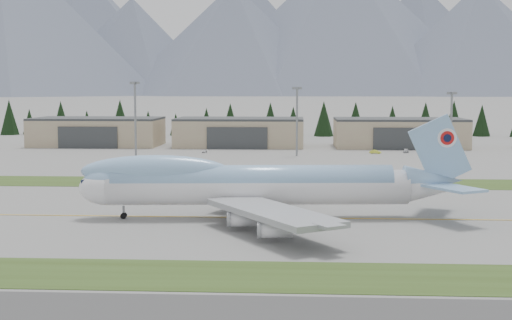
# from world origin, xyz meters

# --- Properties ---
(ground) EXTENTS (7000.00, 7000.00, 0.00)m
(ground) POSITION_xyz_m (0.00, 0.00, 0.00)
(ground) COLOR slate
(ground) RESTS_ON ground
(grass_strip_near) EXTENTS (400.00, 14.00, 0.08)m
(grass_strip_near) POSITION_xyz_m (0.00, -38.00, 0.00)
(grass_strip_near) COLOR #334719
(grass_strip_near) RESTS_ON ground
(grass_strip_far) EXTENTS (400.00, 18.00, 0.08)m
(grass_strip_far) POSITION_xyz_m (0.00, 45.00, 0.00)
(grass_strip_far) COLOR #334719
(grass_strip_far) RESTS_ON ground
(taxiway_line_main) EXTENTS (400.00, 0.40, 0.02)m
(taxiway_line_main) POSITION_xyz_m (0.00, 0.00, 0.00)
(taxiway_line_main) COLOR gold
(taxiway_line_main) RESTS_ON ground
(boeing_747_freighter) EXTENTS (67.32, 57.98, 17.73)m
(boeing_747_freighter) POSITION_xyz_m (-0.52, -0.35, 5.85)
(boeing_747_freighter) COLOR white
(boeing_747_freighter) RESTS_ON ground
(hangar_left) EXTENTS (48.00, 26.60, 10.80)m
(hangar_left) POSITION_xyz_m (-70.00, 149.90, 5.39)
(hangar_left) COLOR tan
(hangar_left) RESTS_ON ground
(hangar_center) EXTENTS (48.00, 26.60, 10.80)m
(hangar_center) POSITION_xyz_m (-15.00, 149.90, 5.39)
(hangar_center) COLOR tan
(hangar_center) RESTS_ON ground
(hangar_right) EXTENTS (48.00, 26.60, 10.80)m
(hangar_right) POSITION_xyz_m (45.00, 149.90, 5.39)
(hangar_right) COLOR tan
(hangar_right) RESTS_ON ground
(floodlight_masts) EXTENTS (202.29, 8.87, 24.10)m
(floodlight_masts) POSITION_xyz_m (3.03, 109.75, 15.62)
(floodlight_masts) COLOR gray
(floodlight_masts) RESTS_ON ground
(service_vehicle_a) EXTENTS (1.67, 3.30, 1.08)m
(service_vehicle_a) POSITION_xyz_m (-24.95, 121.66, 0.00)
(service_vehicle_a) COLOR silver
(service_vehicle_a) RESTS_ON ground
(service_vehicle_b) EXTENTS (4.05, 2.71, 1.26)m
(service_vehicle_b) POSITION_xyz_m (33.16, 121.75, 0.00)
(service_vehicle_b) COLOR #CFDA36
(service_vehicle_b) RESTS_ON ground
(service_vehicle_c) EXTENTS (2.16, 4.40, 1.23)m
(service_vehicle_c) POSITION_xyz_m (44.12, 126.30, 0.00)
(service_vehicle_c) COLOR #ACADB1
(service_vehicle_c) RESTS_ON ground
(conifer_belt) EXTENTS (269.41, 15.41, 16.79)m
(conifer_belt) POSITION_xyz_m (3.66, 212.95, 7.60)
(conifer_belt) COLOR black
(conifer_belt) RESTS_ON ground
(mountain_ridge_front) EXTENTS (4345.36, 1310.36, 522.61)m
(mountain_ridge_front) POSITION_xyz_m (27.00, 2198.33, 235.49)
(mountain_ridge_front) COLOR #4F5869
(mountain_ridge_front) RESTS_ON ground
(mountain_ridge_rear) EXTENTS (4429.48, 1047.86, 523.93)m
(mountain_ridge_rear) POSITION_xyz_m (102.57, 2900.00, 251.83)
(mountain_ridge_rear) COLOR #4F5869
(mountain_ridge_rear) RESTS_ON ground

